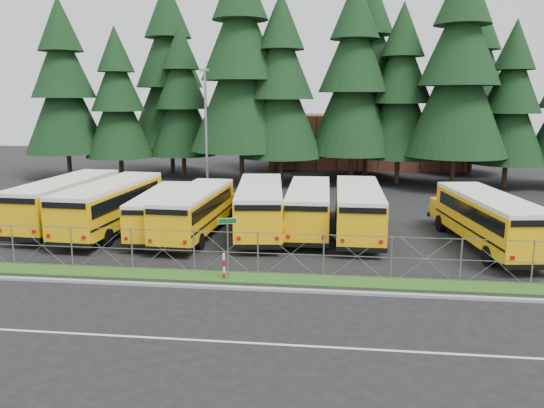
{
  "coord_description": "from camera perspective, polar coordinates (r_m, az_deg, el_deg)",
  "views": [
    {
      "loc": [
        2.4,
        -24.09,
        7.98
      ],
      "look_at": [
        -0.94,
        4.0,
        2.3
      ],
      "focal_mm": 35.0,
      "sensor_mm": 36.0,
      "label": 1
    }
  ],
  "objects": [
    {
      "name": "ground",
      "position": [
        25.49,
        1.05,
        -6.88
      ],
      "size": [
        120.0,
        120.0,
        0.0
      ],
      "primitive_type": "plane",
      "color": "black",
      "rests_on": "ground"
    },
    {
      "name": "curb",
      "position": [
        22.56,
        0.25,
        -9.19
      ],
      "size": [
        50.0,
        0.25,
        0.12
      ],
      "primitive_type": "cube",
      "color": "gray",
      "rests_on": "ground"
    },
    {
      "name": "grass_verge",
      "position": [
        23.88,
        0.64,
        -8.09
      ],
      "size": [
        50.0,
        1.4,
        0.06
      ],
      "primitive_type": "cube",
      "color": "#1E4513",
      "rests_on": "ground"
    },
    {
      "name": "road_lane_line",
      "position": [
        18.12,
        -1.57,
        -14.76
      ],
      "size": [
        50.0,
        0.12,
        0.01
      ],
      "primitive_type": "cube",
      "color": "beige",
      "rests_on": "ground"
    },
    {
      "name": "chainlink_fence",
      "position": [
        24.24,
        0.82,
        -5.38
      ],
      "size": [
        44.0,
        0.1,
        2.0
      ],
      "primitive_type": null,
      "color": "gray",
      "rests_on": "ground"
    },
    {
      "name": "brick_building",
      "position": [
        64.38,
        10.04,
        6.75
      ],
      "size": [
        22.0,
        10.0,
        6.0
      ],
      "primitive_type": "cube",
      "color": "brown",
      "rests_on": "ground"
    },
    {
      "name": "bus_0",
      "position": [
        35.56,
        -21.0,
        0.12
      ],
      "size": [
        3.17,
        11.67,
        3.03
      ],
      "primitive_type": null,
      "rotation": [
        0.0,
        0.0,
        -0.04
      ],
      "color": "#FFB108",
      "rests_on": "ground"
    },
    {
      "name": "bus_1",
      "position": [
        33.42,
        -16.66,
        -0.28
      ],
      "size": [
        3.39,
        11.66,
        3.02
      ],
      "primitive_type": null,
      "rotation": [
        0.0,
        0.0,
        -0.06
      ],
      "color": "#FFB108",
      "rests_on": "ground"
    },
    {
      "name": "bus_2",
      "position": [
        32.12,
        -11.45,
        -0.91
      ],
      "size": [
        2.84,
        9.89,
        2.56
      ],
      "primitive_type": null,
      "rotation": [
        0.0,
        0.0,
        0.05
      ],
      "color": "#FFB108",
      "rests_on": "ground"
    },
    {
      "name": "bus_3",
      "position": [
        31.37,
        -8.08,
        -0.89
      ],
      "size": [
        3.01,
        10.67,
        2.77
      ],
      "primitive_type": null,
      "rotation": [
        0.0,
        0.0,
        -0.05
      ],
      "color": "#FFB108",
      "rests_on": "ground"
    },
    {
      "name": "bus_4",
      "position": [
        31.74,
        -1.27,
        -0.47
      ],
      "size": [
        3.94,
        11.47,
        2.95
      ],
      "primitive_type": null,
      "rotation": [
        0.0,
        0.0,
        0.12
      ],
      "color": "#FFB108",
      "rests_on": "ground"
    },
    {
      "name": "bus_5",
      "position": [
        31.98,
        4.0,
        -0.56
      ],
      "size": [
        2.67,
        10.65,
        2.78
      ],
      "primitive_type": null,
      "rotation": [
        0.0,
        0.0,
        0.02
      ],
      "color": "#FFB108",
      "rests_on": "ground"
    },
    {
      "name": "bus_6",
      "position": [
        31.56,
        9.23,
        -0.73
      ],
      "size": [
        2.62,
        11.08,
        2.9
      ],
      "primitive_type": null,
      "rotation": [
        0.0,
        0.0,
        -0.0
      ],
      "color": "#FFB108",
      "rests_on": "ground"
    },
    {
      "name": "bus_east",
      "position": [
        30.74,
        21.99,
        -1.72
      ],
      "size": [
        4.22,
        11.4,
        2.92
      ],
      "primitive_type": null,
      "rotation": [
        0.0,
        0.0,
        0.15
      ],
      "color": "#FFB108",
      "rests_on": "ground"
    },
    {
      "name": "street_sign",
      "position": [
        23.44,
        -4.8,
        -3.37
      ],
      "size": [
        0.81,
        0.53,
        2.81
      ],
      "color": "gray",
      "rests_on": "ground"
    },
    {
      "name": "striped_bollard",
      "position": [
        23.88,
        -5.19,
        -6.69
      ],
      "size": [
        0.11,
        0.11,
        1.2
      ],
      "primitive_type": "cylinder",
      "color": "#B20C0C",
      "rests_on": "ground"
    },
    {
      "name": "light_standard",
      "position": [
        41.84,
        -7.09,
        7.88
      ],
      "size": [
        0.7,
        0.35,
        10.14
      ],
      "color": "gray",
      "rests_on": "ground"
    },
    {
      "name": "conifer_0",
      "position": [
        57.12,
        -21.49,
        11.42
      ],
      "size": [
        7.96,
        7.96,
        17.61
      ],
      "primitive_type": null,
      "color": "black",
      "rests_on": "ground"
    },
    {
      "name": "conifer_1",
      "position": [
        55.0,
        -16.24,
        10.32
      ],
      "size": [
        6.7,
        6.7,
        14.81
      ],
      "primitive_type": null,
      "color": "black",
      "rests_on": "ground"
    },
    {
      "name": "conifer_2",
      "position": [
        54.96,
        -9.65,
        10.82
      ],
      "size": [
        6.89,
        6.89,
        15.23
      ],
      "primitive_type": null,
      "color": "black",
      "rests_on": "ground"
    },
    {
      "name": "conifer_3",
      "position": [
        50.35,
        -3.38,
        14.27
      ],
      "size": [
        9.55,
        9.55,
        21.11
      ],
      "primitive_type": null,
      "color": "black",
      "rests_on": "ground"
    },
    {
      "name": "conifer_4",
      "position": [
        49.47,
        0.98,
        12.16
      ],
      "size": [
        7.85,
        7.85,
        17.35
      ],
      "primitive_type": null,
      "color": "black",
      "rests_on": "ground"
    },
    {
      "name": "conifer_5",
      "position": [
        50.84,
        8.77,
        12.81
      ],
      "size": [
        8.48,
        8.48,
        18.75
      ],
      "primitive_type": null,
      "color": "black",
      "rests_on": "ground"
    },
    {
      "name": "conifer_6",
      "position": [
        51.39,
        13.65,
        11.37
      ],
      "size": [
        7.48,
        7.48,
        16.54
      ],
      "primitive_type": null,
      "color": "black",
      "rests_on": "ground"
    },
    {
      "name": "conifer_7",
      "position": [
        49.66,
        19.47,
        13.01
      ],
      "size": [
        9.01,
        9.01,
        19.92
      ],
      "primitive_type": null,
      "color": "black",
      "rests_on": "ground"
    },
    {
      "name": "conifer_8",
      "position": [
        52.01,
        24.29,
        9.68
      ],
      "size": [
        6.65,
        6.65,
        14.71
      ],
      "primitive_type": null,
      "color": "black",
      "rests_on": "ground"
    },
    {
      "name": "conifer_10",
      "position": [
        58.41,
        -10.96,
        13.14
      ],
      "size": [
        9.04,
        9.04,
        19.99
      ],
      "primitive_type": null,
      "color": "black",
      "rests_on": "ground"
    },
    {
      "name": "conifer_11",
      "position": [
        59.9,
        0.36,
        12.29
      ],
      "size": [
        8.09,
        8.09,
        17.9
      ],
      "primitive_type": null,
      "color": "black",
      "rests_on": "ground"
    },
    {
      "name": "conifer_12",
      "position": [
        54.26,
        10.26,
        13.19
      ],
      "size": [
        8.93,
        8.93,
        19.75
      ],
      "primitive_type": null,
      "color": "black",
      "rests_on": "ground"
    },
    {
      "name": "conifer_13",
      "position": [
        60.11,
        21.06,
        11.67
      ],
      "size": [
        8.21,
        8.21,
        18.15
      ],
      "primitive_type": null,
      "color": "black",
      "rests_on": "ground"
    }
  ]
}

